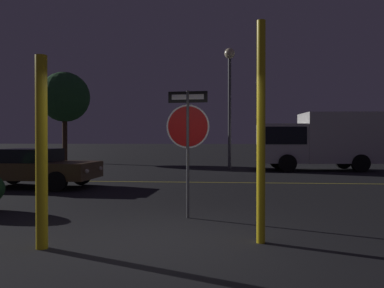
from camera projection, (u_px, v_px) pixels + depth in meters
name	position (u px, v px, depth m)	size (l,w,h in m)	color
ground_plane	(164.00, 244.00, 5.48)	(260.00, 260.00, 0.00)	black
road_center_stripe	(199.00, 182.00, 13.41)	(43.78, 0.12, 0.01)	gold
stop_sign	(188.00, 129.00, 7.28)	(0.85, 0.09, 2.48)	#4C4C51
yellow_pole_left	(42.00, 152.00, 5.24)	(0.16, 0.16, 2.71)	yellow
yellow_pole_right	(261.00, 132.00, 5.53)	(0.13, 0.13, 3.29)	yellow
passing_car_2	(33.00, 167.00, 11.98)	(4.13, 2.06, 1.24)	brown
delivery_truck	(317.00, 140.00, 18.63)	(5.84, 2.67, 2.85)	silver
street_lamp	(230.00, 83.00, 19.04)	(0.54, 0.54, 6.20)	#4C4C51
tree_1	(65.00, 97.00, 25.04)	(3.33, 3.33, 6.06)	#422D1E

